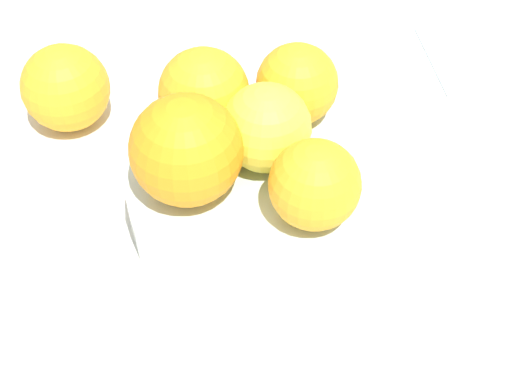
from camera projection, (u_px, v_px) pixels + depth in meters
The scene contains 9 objects.
ground_plane at pixel (256, 227), 55.63cm from camera, with size 110.00×110.00×2.00cm, color silver.
fruit_bowl at pixel (256, 198), 53.01cm from camera, with size 19.30×19.30×5.34cm.
orange_in_bowl_0 at pixel (266, 128), 49.38cm from camera, with size 6.56×6.56×6.56cm, color yellow.
orange_in_bowl_1 at pixel (186, 150), 46.90cm from camera, with size 7.86×7.86×7.86cm, color orange.
orange_in_bowl_2 at pixel (297, 84), 52.86cm from camera, with size 6.36×6.36×6.36cm, color #F9A823.
orange_in_bowl_3 at pixel (315, 185), 45.83cm from camera, with size 6.25×6.25×6.25cm, color #F9A823.
orange_in_bowl_4 at pixel (204, 93), 51.75cm from camera, with size 6.89×6.89×6.89cm, color #F9A823.
orange_loose_0 at pixel (66, 88), 59.94cm from camera, with size 7.65×7.65×7.65cm, color #F9A823.
folded_napkin at pixel (484, 56), 69.06cm from camera, with size 11.05×11.05×0.30cm, color silver.
Camera 1 is at (5.06, -35.06, 41.98)cm, focal length 48.56 mm.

